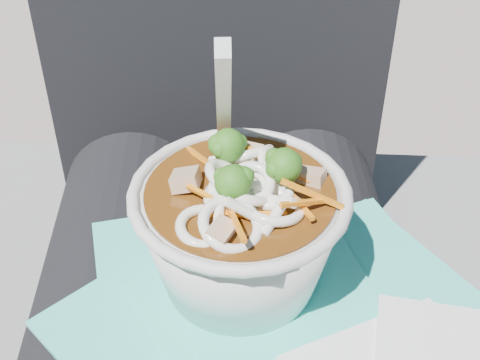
{
  "coord_description": "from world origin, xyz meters",
  "views": [
    {
      "loc": [
        0.0,
        -0.35,
        0.97
      ],
      "look_at": [
        0.02,
        0.0,
        0.69
      ],
      "focal_mm": 50.0,
      "sensor_mm": 36.0,
      "label": 1
    }
  ],
  "objects_px": {
    "udon_bowl": "(240,225)",
    "plastic_bag": "(291,319)",
    "lap": "(222,356)",
    "person_body": "(221,252)"
  },
  "relations": [
    {
      "from": "person_body",
      "to": "plastic_bag",
      "type": "xyz_separation_m",
      "value": [
        0.05,
        -0.12,
        0.05
      ]
    },
    {
      "from": "person_body",
      "to": "udon_bowl",
      "type": "relative_size",
      "value": 4.92
    },
    {
      "from": "plastic_bag",
      "to": "udon_bowl",
      "type": "xyz_separation_m",
      "value": [
        -0.04,
        0.03,
        0.06
      ]
    },
    {
      "from": "plastic_bag",
      "to": "lap",
      "type": "bearing_deg",
      "value": 149.62
    },
    {
      "from": "lap",
      "to": "udon_bowl",
      "type": "bearing_deg",
      "value": 13.17
    },
    {
      "from": "lap",
      "to": "plastic_bag",
      "type": "xyz_separation_m",
      "value": [
        0.05,
        -0.03,
        0.08
      ]
    },
    {
      "from": "person_body",
      "to": "lap",
      "type": "bearing_deg",
      "value": -90.0
    },
    {
      "from": "plastic_bag",
      "to": "udon_bowl",
      "type": "relative_size",
      "value": 1.82
    },
    {
      "from": "person_body",
      "to": "plastic_bag",
      "type": "bearing_deg",
      "value": -67.09
    },
    {
      "from": "udon_bowl",
      "to": "plastic_bag",
      "type": "bearing_deg",
      "value": -43.1
    }
  ]
}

